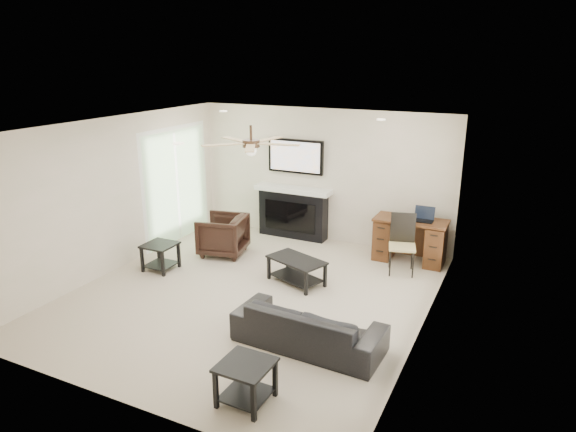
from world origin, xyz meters
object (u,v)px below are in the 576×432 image
object	(u,v)px
sofa	(308,326)
coffee_table	(296,271)
desk	(410,240)
fireplace_unit	(293,190)
armchair	(223,235)

from	to	relation	value
sofa	coffee_table	world-z (taller)	sofa
coffee_table	desk	bearing A→B (deg)	70.37
coffee_table	fireplace_unit	bearing A→B (deg)	137.01
sofa	coffee_table	size ratio (longest dim) A/B	2.04
sofa	fireplace_unit	xyz separation A→B (m)	(-1.87, 3.51, 0.69)
sofa	desk	bearing A→B (deg)	-95.69
sofa	fireplace_unit	bearing A→B (deg)	-59.37
fireplace_unit	desk	bearing A→B (deg)	-6.38
armchair	fireplace_unit	world-z (taller)	fireplace_unit
sofa	armchair	distance (m)	3.37
sofa	desk	distance (m)	3.29
sofa	armchair	size ratio (longest dim) A/B	2.34
sofa	armchair	bearing A→B (deg)	-36.94
coffee_table	armchair	bearing A→B (deg)	-177.73
coffee_table	fireplace_unit	size ratio (longest dim) A/B	0.47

